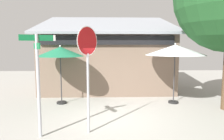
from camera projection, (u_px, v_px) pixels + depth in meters
ground_plane at (115, 121)px, 7.36m from camera, size 28.00×28.00×0.10m
cafe_building at (107, 60)px, 12.65m from camera, size 7.55×5.43×4.52m
street_sign_post at (38, 75)px, 5.76m from camera, size 0.86×0.81×2.88m
stop_sign at (88, 59)px, 6.00m from camera, size 0.52×0.67×3.12m
patio_umbrella_forest_green_left at (60, 52)px, 9.09m from camera, size 2.04×2.04×2.58m
patio_umbrella_ivory_center at (175, 50)px, 9.16m from camera, size 2.59×2.59×2.67m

